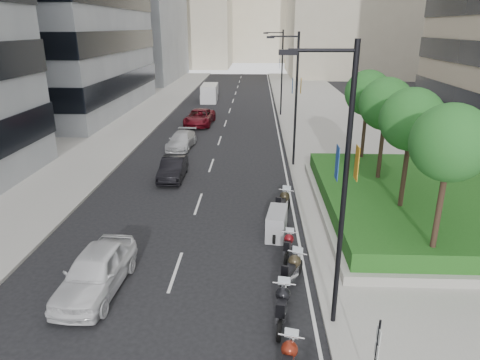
# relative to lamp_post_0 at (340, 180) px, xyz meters

# --- Properties ---
(ground) EXTENTS (160.00, 160.00, 0.00)m
(ground) POSITION_rel_lamp_post_0_xyz_m (-4.14, -1.00, -5.07)
(ground) COLOR black
(ground) RESTS_ON ground
(sidewalk_right) EXTENTS (10.00, 100.00, 0.15)m
(sidewalk_right) POSITION_rel_lamp_post_0_xyz_m (4.86, 29.00, -4.99)
(sidewalk_right) COLOR #9E9B93
(sidewalk_right) RESTS_ON ground
(sidewalk_left) EXTENTS (8.00, 100.00, 0.15)m
(sidewalk_left) POSITION_rel_lamp_post_0_xyz_m (-16.14, 29.00, -4.99)
(sidewalk_left) COLOR #9E9B93
(sidewalk_left) RESTS_ON ground
(lane_edge) EXTENTS (0.12, 100.00, 0.01)m
(lane_edge) POSITION_rel_lamp_post_0_xyz_m (-0.44, 29.00, -5.06)
(lane_edge) COLOR silver
(lane_edge) RESTS_ON ground
(lane_centre) EXTENTS (0.12, 100.00, 0.01)m
(lane_centre) POSITION_rel_lamp_post_0_xyz_m (-5.64, 29.00, -5.06)
(lane_centre) COLOR silver
(lane_centre) RESTS_ON ground
(planter) EXTENTS (10.00, 14.00, 0.40)m
(planter) POSITION_rel_lamp_post_0_xyz_m (5.86, 9.00, -4.72)
(planter) COLOR #9E9D93
(planter) RESTS_ON sidewalk_right
(hedge) EXTENTS (9.40, 13.40, 0.80)m
(hedge) POSITION_rel_lamp_post_0_xyz_m (5.86, 9.00, -4.12)
(hedge) COLOR #173F12
(hedge) RESTS_ON planter
(tree_0) EXTENTS (2.80, 2.80, 6.30)m
(tree_0) POSITION_rel_lamp_post_0_xyz_m (4.36, 3.00, 0.36)
(tree_0) COLOR #332319
(tree_0) RESTS_ON planter
(tree_1) EXTENTS (2.80, 2.80, 6.30)m
(tree_1) POSITION_rel_lamp_post_0_xyz_m (4.36, 7.00, 0.36)
(tree_1) COLOR #332319
(tree_1) RESTS_ON planter
(tree_2) EXTENTS (2.80, 2.80, 6.30)m
(tree_2) POSITION_rel_lamp_post_0_xyz_m (4.36, 11.00, 0.36)
(tree_2) COLOR #332319
(tree_2) RESTS_ON planter
(tree_3) EXTENTS (2.80, 2.80, 6.30)m
(tree_3) POSITION_rel_lamp_post_0_xyz_m (4.36, 15.00, 0.36)
(tree_3) COLOR #332319
(tree_3) RESTS_ON planter
(lamp_post_0) EXTENTS (2.34, 0.45, 9.00)m
(lamp_post_0) POSITION_rel_lamp_post_0_xyz_m (0.00, 0.00, 0.00)
(lamp_post_0) COLOR black
(lamp_post_0) RESTS_ON ground
(lamp_post_1) EXTENTS (2.34, 0.45, 9.00)m
(lamp_post_1) POSITION_rel_lamp_post_0_xyz_m (0.00, 17.00, 0.00)
(lamp_post_1) COLOR black
(lamp_post_1) RESTS_ON ground
(lamp_post_2) EXTENTS (2.34, 0.45, 9.00)m
(lamp_post_2) POSITION_rel_lamp_post_0_xyz_m (0.00, 35.00, 0.00)
(lamp_post_2) COLOR black
(lamp_post_2) RESTS_ON ground
(parking_sign) EXTENTS (0.06, 0.32, 2.50)m
(parking_sign) POSITION_rel_lamp_post_0_xyz_m (0.66, -3.00, -3.61)
(parking_sign) COLOR black
(parking_sign) RESTS_ON ground
(motorcycle_2) EXTENTS (0.78, 2.33, 1.16)m
(motorcycle_2) POSITION_rel_lamp_post_0_xyz_m (-1.53, 0.04, -4.44)
(motorcycle_2) COLOR black
(motorcycle_2) RESTS_ON ground
(motorcycle_3) EXTENTS (1.12, 2.13, 1.14)m
(motorcycle_3) POSITION_rel_lamp_post_0_xyz_m (-1.04, 2.26, -4.46)
(motorcycle_3) COLOR black
(motorcycle_3) RESTS_ON ground
(motorcycle_4) EXTENTS (0.66, 1.95, 0.98)m
(motorcycle_4) POSITION_rel_lamp_post_0_xyz_m (-1.05, 4.33, -4.54)
(motorcycle_4) COLOR black
(motorcycle_4) RESTS_ON ground
(motorcycle_5) EXTENTS (1.12, 2.17, 1.25)m
(motorcycle_5) POSITION_rel_lamp_post_0_xyz_m (-1.45, 6.32, -4.44)
(motorcycle_5) COLOR black
(motorcycle_5) RESTS_ON ground
(motorcycle_6) EXTENTS (1.07, 2.35, 1.22)m
(motorcycle_6) POSITION_rel_lamp_post_0_xyz_m (-1.03, 8.65, -4.41)
(motorcycle_6) COLOR black
(motorcycle_6) RESTS_ON ground
(car_a) EXTENTS (2.16, 4.82, 1.61)m
(car_a) POSITION_rel_lamp_post_0_xyz_m (-8.30, 1.62, -4.26)
(car_a) COLOR white
(car_a) RESTS_ON ground
(car_b) EXTENTS (1.49, 4.13, 1.36)m
(car_b) POSITION_rel_lamp_post_0_xyz_m (-7.81, 14.12, -4.39)
(car_b) COLOR black
(car_b) RESTS_ON ground
(car_c) EXTENTS (2.16, 4.56, 1.29)m
(car_c) POSITION_rel_lamp_post_0_xyz_m (-8.51, 21.49, -4.42)
(car_c) COLOR #BBBBBD
(car_c) RESTS_ON ground
(car_d) EXTENTS (2.84, 5.64, 1.53)m
(car_d) POSITION_rel_lamp_post_0_xyz_m (-8.16, 30.17, -4.30)
(car_d) COLOR #5B0A14
(car_d) RESTS_ON ground
(delivery_van) EXTENTS (2.10, 5.21, 2.17)m
(delivery_van) POSITION_rel_lamp_post_0_xyz_m (-8.68, 44.32, -4.05)
(delivery_van) COLOR silver
(delivery_van) RESTS_ON ground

